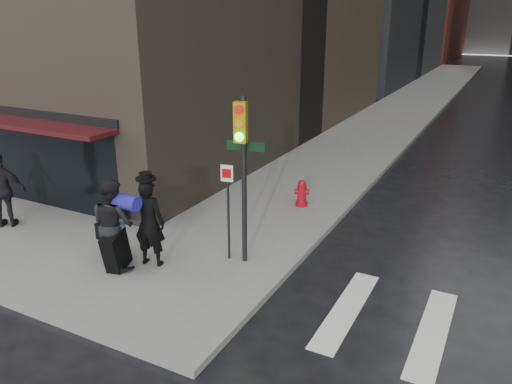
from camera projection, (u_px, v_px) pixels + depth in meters
ground at (168, 290)px, 10.32m from camera, size 140.00×140.00×0.00m
sidewalk_left at (417, 99)px, 32.84m from camera, size 4.00×50.00×0.15m
storefront at (8, 145)px, 14.33m from camera, size 8.40×1.11×2.83m
man_overcoat at (142, 227)px, 10.72m from camera, size 1.12×1.29×2.16m
man_jeans at (113, 223)px, 10.66m from camera, size 1.41×0.96×2.01m
man_greycoat at (3, 190)px, 12.72m from camera, size 1.23×1.01×1.97m
traffic_light at (241, 159)px, 10.36m from camera, size 0.91×0.50×3.69m
fire_hydrant at (302, 194)px, 14.31m from camera, size 0.45×0.34×0.78m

